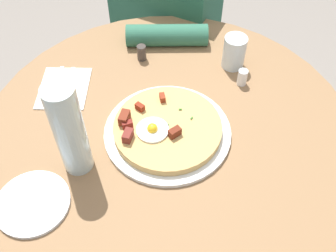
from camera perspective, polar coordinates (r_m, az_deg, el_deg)
ground_plane at (r=1.69m, az=0.04°, el=-16.11°), size 6.00×6.00×0.00m
dining_table at (r=1.20m, az=0.06°, el=-5.51°), size 1.02×1.02×0.73m
person_seated at (r=1.68m, az=-0.24°, el=11.77°), size 0.45×0.48×1.14m
pizza_plate at (r=1.05m, az=-0.07°, el=-0.89°), size 0.33×0.33×0.01m
breakfast_pizza at (r=1.03m, az=-0.30°, el=-0.28°), size 0.28×0.28×0.05m
bread_plate at (r=0.98m, az=-18.88°, el=-10.45°), size 0.17×0.17×0.01m
napkin at (r=1.20m, az=-14.85°, el=5.16°), size 0.20×0.21×0.00m
fork at (r=1.19m, az=-14.05°, el=5.32°), size 0.09×0.17×0.00m
knife at (r=1.20m, az=-15.72°, el=5.30°), size 0.09×0.17×0.00m
water_glass at (r=1.22m, az=9.49°, el=10.45°), size 0.07×0.07×0.10m
water_bottle at (r=0.92m, az=-13.99°, el=-0.65°), size 0.07×0.07×0.26m
salt_shaker at (r=1.18m, az=10.64°, el=6.90°), size 0.03×0.03×0.05m
pepper_shaker at (r=1.25m, az=-3.82°, el=10.48°), size 0.03×0.03×0.05m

